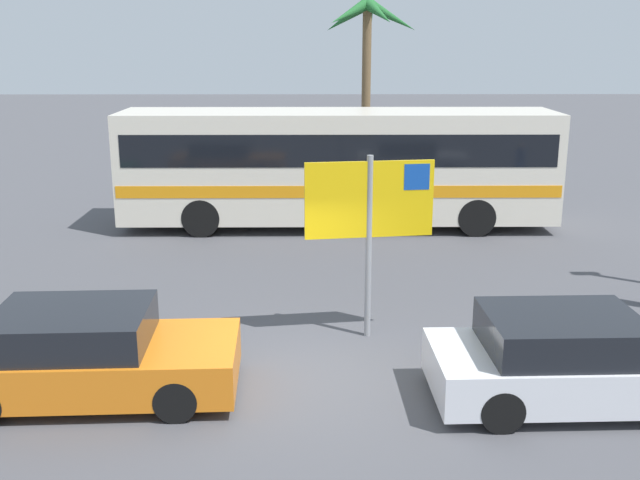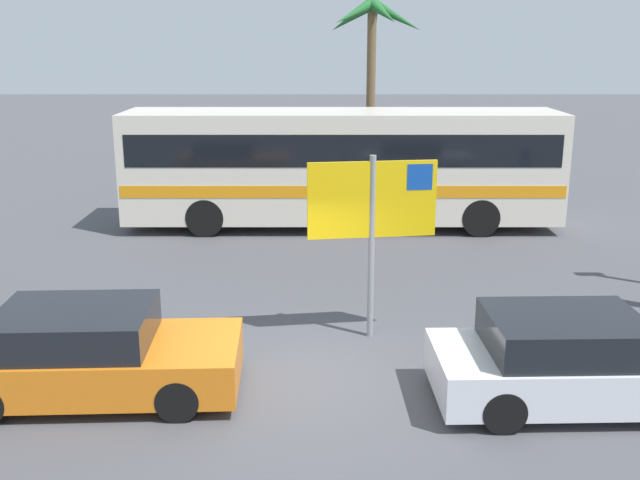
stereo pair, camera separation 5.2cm
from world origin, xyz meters
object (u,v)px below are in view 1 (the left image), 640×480
object	(u,v)px
ferry_sign	(372,207)
car_orange	(88,355)
car_white	(572,361)
bus_front_coach	(338,162)

from	to	relation	value
ferry_sign	car_orange	xyz separation A→B (m)	(-4.27, -2.23, -1.69)
car_white	car_orange	bearing A→B (deg)	176.30
bus_front_coach	car_orange	size ratio (longest dim) A/B	2.75
car_orange	ferry_sign	bearing A→B (deg)	25.20
bus_front_coach	ferry_sign	world-z (taller)	ferry_sign
bus_front_coach	car_orange	bearing A→B (deg)	-111.16
bus_front_coach	ferry_sign	size ratio (longest dim) A/B	3.66
car_orange	bus_front_coach	bearing A→B (deg)	66.41
bus_front_coach	ferry_sign	distance (m)	7.97
bus_front_coach	car_white	bearing A→B (deg)	-73.86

